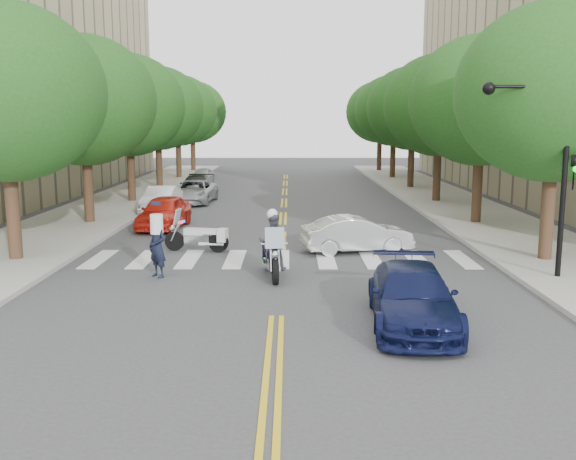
{
  "coord_description": "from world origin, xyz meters",
  "views": [
    {
      "loc": [
        0.31,
        -14.88,
        4.61
      ],
      "look_at": [
        0.27,
        4.81,
        1.3
      ],
      "focal_mm": 40.0,
      "sensor_mm": 36.0,
      "label": 1
    }
  ],
  "objects_px": {
    "officer_standing": "(157,247)",
    "sedan_blue": "(412,297)",
    "motorcycle_police": "(272,246)",
    "convertible": "(357,234)",
    "motorcycle_parked": "(202,237)"
  },
  "relations": [
    {
      "from": "officer_standing",
      "to": "convertible",
      "type": "bearing_deg",
      "value": 71.99
    },
    {
      "from": "motorcycle_police",
      "to": "convertible",
      "type": "distance_m",
      "value": 4.73
    },
    {
      "from": "motorcycle_parked",
      "to": "convertible",
      "type": "distance_m",
      "value": 5.58
    },
    {
      "from": "convertible",
      "to": "sedan_blue",
      "type": "bearing_deg",
      "value": 170.73
    },
    {
      "from": "motorcycle_parked",
      "to": "convertible",
      "type": "height_order",
      "value": "motorcycle_parked"
    },
    {
      "from": "motorcycle_police",
      "to": "officer_standing",
      "type": "distance_m",
      "value": 3.45
    },
    {
      "from": "motorcycle_parked",
      "to": "sedan_blue",
      "type": "bearing_deg",
      "value": -134.88
    },
    {
      "from": "motorcycle_parked",
      "to": "sedan_blue",
      "type": "xyz_separation_m",
      "value": [
        5.97,
        -8.51,
        0.14
      ]
    },
    {
      "from": "motorcycle_parked",
      "to": "officer_standing",
      "type": "distance_m",
      "value": 3.97
    },
    {
      "from": "motorcycle_parked",
      "to": "sedan_blue",
      "type": "distance_m",
      "value": 10.4
    },
    {
      "from": "sedan_blue",
      "to": "motorcycle_parked",
      "type": "bearing_deg",
      "value": 129.35
    },
    {
      "from": "motorcycle_police",
      "to": "sedan_blue",
      "type": "height_order",
      "value": "motorcycle_police"
    },
    {
      "from": "motorcycle_parked",
      "to": "officer_standing",
      "type": "xyz_separation_m",
      "value": [
        -0.81,
        -3.87,
        0.39
      ]
    },
    {
      "from": "officer_standing",
      "to": "sedan_blue",
      "type": "height_order",
      "value": "officer_standing"
    },
    {
      "from": "motorcycle_parked",
      "to": "officer_standing",
      "type": "height_order",
      "value": "officer_standing"
    }
  ]
}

